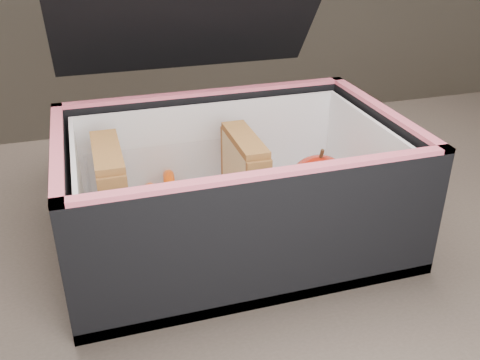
% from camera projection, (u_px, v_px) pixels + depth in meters
% --- Properties ---
extents(kitchen_table, '(1.20, 0.80, 0.75)m').
position_uv_depth(kitchen_table, '(309.00, 328.00, 0.58)').
color(kitchen_table, brown).
rests_on(kitchen_table, ground).
extents(lunch_bag, '(0.33, 0.35, 0.30)m').
position_uv_depth(lunch_bag, '(232.00, 177.00, 0.54)').
color(lunch_bag, black).
rests_on(lunch_bag, kitchen_table).
extents(plastic_tub, '(0.18, 0.13, 0.07)m').
position_uv_depth(plastic_tub, '(181.00, 202.00, 0.53)').
color(plastic_tub, white).
rests_on(plastic_tub, lunch_bag).
extents(sandwich_left, '(0.03, 0.09, 0.10)m').
position_uv_depth(sandwich_left, '(112.00, 196.00, 0.51)').
color(sandwich_left, '#CAB97C').
rests_on(sandwich_left, plastic_tub).
extents(sandwich_right, '(0.02, 0.09, 0.10)m').
position_uv_depth(sandwich_right, '(245.00, 180.00, 0.54)').
color(sandwich_right, '#CAB97C').
rests_on(sandwich_right, plastic_tub).
extents(carrot_sticks, '(0.05, 0.14, 0.03)m').
position_uv_depth(carrot_sticks, '(179.00, 215.00, 0.54)').
color(carrot_sticks, '#DB3D00').
rests_on(carrot_sticks, plastic_tub).
extents(paper_napkin, '(0.08, 0.09, 0.01)m').
position_uv_depth(paper_napkin, '(314.00, 209.00, 0.59)').
color(paper_napkin, white).
rests_on(paper_napkin, lunch_bag).
extents(red_apple, '(0.08, 0.08, 0.07)m').
position_uv_depth(red_apple, '(319.00, 183.00, 0.57)').
color(red_apple, maroon).
rests_on(red_apple, paper_napkin).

